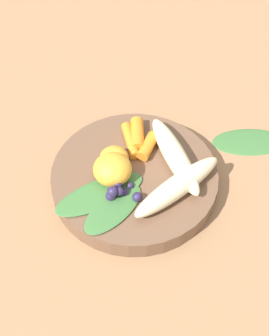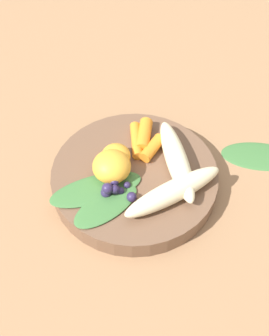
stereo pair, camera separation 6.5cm
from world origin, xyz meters
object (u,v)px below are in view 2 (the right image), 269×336
Objects in this scene: banana_peeled_left at (176,159)px; banana_peeled_right at (173,191)px; orange_segment_near at (112,167)px; bowl at (134,179)px; kale_leaf_stray at (260,155)px.

banana_peeled_left is 0.06m from banana_peeled_right.
banana_peeled_left is 0.09m from orange_segment_near.
banana_peeled_left is 1.00× the size of banana_peeled_right.
bowl is at bearing 89.23° from banana_peeled_left.
banana_peeled_right is at bearing -138.15° from kale_leaf_stray.
banana_peeled_left is 0.15m from kale_leaf_stray.
banana_peeled_right is 0.09m from orange_segment_near.
banana_peeled_right is at bearing 160.75° from banana_peeled_left.
kale_leaf_stray is at bearing 3.97° from banana_peeled_right.
orange_segment_near reaches higher than banana_peeled_left.
orange_segment_near reaches higher than kale_leaf_stray.
banana_peeled_right reaches higher than kale_leaf_stray.
orange_segment_near is at bearing 92.58° from bowl.
banana_peeled_left is at bearing -155.24° from kale_leaf_stray.
orange_segment_near is (-0.00, 0.09, 0.00)m from banana_peeled_left.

